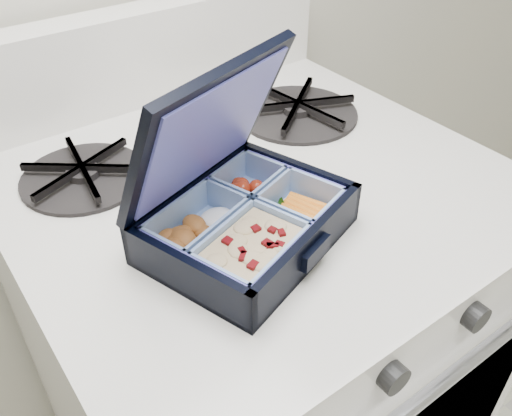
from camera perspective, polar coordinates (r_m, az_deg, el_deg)
stove at (r=1.08m, az=-0.53°, el=-17.76°), size 0.64×0.64×0.95m
bento_box at (r=0.61m, az=-0.91°, el=-1.61°), size 0.26×0.23×0.05m
burner_grate at (r=0.87m, az=4.40°, el=10.51°), size 0.25×0.25×0.03m
burner_grate_rear at (r=0.75m, az=-17.73°, el=3.55°), size 0.22×0.22×0.02m
fork at (r=0.71m, az=-6.50°, el=2.12°), size 0.06×0.17×0.01m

